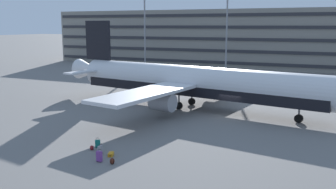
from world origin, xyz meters
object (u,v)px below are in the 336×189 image
object	(u,v)px
backpack_orange	(92,148)
backpack_red	(100,148)
suitcase_large	(111,154)
suitcase_upright	(99,156)
suitcase_black	(100,149)
suitcase_scuffed	(98,143)
backpack_silver	(112,161)
airliner	(192,82)

from	to	relation	value
backpack_orange	backpack_red	bearing A→B (deg)	17.75
suitcase_large	suitcase_upright	bearing A→B (deg)	-93.40
suitcase_black	backpack_red	xyz separation A→B (m)	(-0.45, 0.67, -0.12)
suitcase_scuffed	backpack_orange	size ratio (longest dim) A/B	1.92
suitcase_scuffed	suitcase_large	xyz separation A→B (m)	(2.13, -1.31, -0.22)
suitcase_black	suitcase_upright	distance (m)	1.84
suitcase_black	backpack_orange	xyz separation A→B (m)	(-1.15, 0.45, -0.16)
suitcase_scuffed	suitcase_upright	size ratio (longest dim) A/B	0.90
suitcase_black	backpack_red	distance (m)	0.82
suitcase_scuffed	backpack_silver	distance (m)	4.24
suitcase_black	suitcase_scuffed	size ratio (longest dim) A/B	0.98
suitcase_upright	backpack_silver	distance (m)	1.16
suitcase_large	backpack_orange	world-z (taller)	backpack_orange
suitcase_black	backpack_orange	distance (m)	1.24
suitcase_upright	backpack_red	bearing A→B (deg)	122.52
backpack_orange	backpack_red	size ratio (longest dim) A/B	0.83
suitcase_scuffed	suitcase_large	distance (m)	2.51
airliner	suitcase_upright	xyz separation A→B (m)	(0.29, -20.56, -2.78)
airliner	suitcase_scuffed	distance (m)	18.10
suitcase_upright	backpack_red	size ratio (longest dim) A/B	1.77
backpack_orange	suitcase_large	bearing A→B (deg)	-13.76
backpack_orange	suitcase_upright	bearing A→B (deg)	-43.45
suitcase_large	suitcase_upright	xyz separation A→B (m)	(-0.09, -1.47, 0.31)
suitcase_upright	backpack_orange	size ratio (longest dim) A/B	2.13
suitcase_black	suitcase_upright	world-z (taller)	suitcase_upright
suitcase_scuffed	airliner	bearing A→B (deg)	84.35
suitcase_scuffed	suitcase_large	bearing A→B (deg)	-31.60
suitcase_scuffed	suitcase_large	size ratio (longest dim) A/B	1.14
suitcase_scuffed	backpack_red	xyz separation A→B (m)	(0.63, -0.55, -0.12)
suitcase_scuffed	suitcase_upright	xyz separation A→B (m)	(2.05, -2.78, 0.09)
suitcase_large	backpack_red	world-z (taller)	backpack_red
backpack_orange	backpack_red	distance (m)	0.73
airliner	suitcase_large	size ratio (longest dim) A/B	51.16
suitcase_black	backpack_silver	size ratio (longest dim) A/B	1.64
backpack_silver	suitcase_large	bearing A→B (deg)	125.39
suitcase_upright	suitcase_large	bearing A→B (deg)	86.60
backpack_red	suitcase_black	bearing A→B (deg)	-56.17
airliner	suitcase_black	world-z (taller)	airliner
suitcase_upright	backpack_silver	bearing A→B (deg)	-0.64
airliner	backpack_silver	world-z (taller)	airliner
airliner	suitcase_upright	size ratio (longest dim) A/B	40.57
airliner	backpack_red	world-z (taller)	airliner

